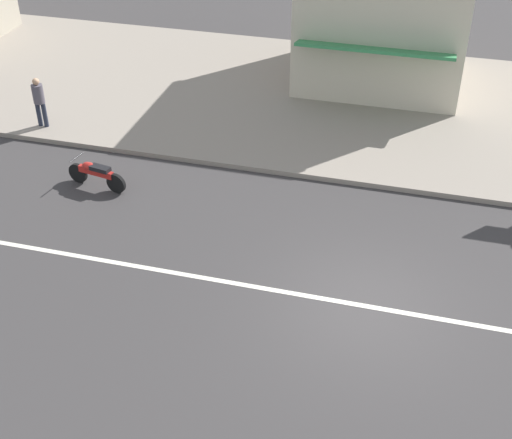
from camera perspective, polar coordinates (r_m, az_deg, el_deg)
The scene contains 6 objects.
ground_plane at distance 15.69m, azimuth 8.77°, elevation -6.87°, with size 160.00×160.00×0.00m, color #383535.
lane_centre_stripe at distance 15.69m, azimuth 8.77°, elevation -6.86°, with size 50.40×0.14×0.01m, color silver.
kerb_strip at distance 23.98m, azimuth 12.03°, elevation 8.58°, with size 68.00×10.00×0.15m, color gray.
motorcycle_0 at distance 19.71m, azimuth -12.71°, elevation 3.61°, with size 1.80×0.60×0.80m.
pedestrian_by_shop at distance 22.85m, azimuth -16.98°, elevation 9.23°, with size 0.34×0.34×1.58m.
shopfront_corner_warung at distance 25.12m, azimuth 10.44°, elevation 16.64°, with size 5.53×5.71×5.25m.
Camera 1 is at (0.73, -11.84, 10.28)m, focal length 50.00 mm.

